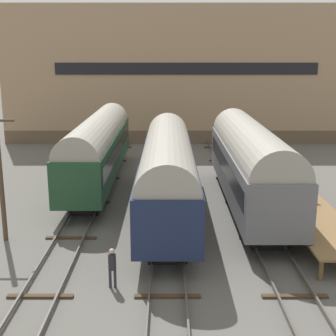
% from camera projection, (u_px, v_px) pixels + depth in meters
% --- Properties ---
extents(ground_plane, '(200.00, 200.00, 0.00)m').
position_uv_depth(ground_plane, '(168.00, 264.00, 21.26)').
color(ground_plane, '#56544F').
extents(track_left, '(2.60, 60.00, 0.26)m').
position_uv_depth(track_left, '(58.00, 261.00, 21.23)').
color(track_left, '#4C4742').
rests_on(track_left, ground).
extents(track_middle, '(2.60, 60.00, 0.26)m').
position_uv_depth(track_middle, '(168.00, 261.00, 21.22)').
color(track_middle, '#4C4742').
rests_on(track_middle, ground).
extents(track_right, '(2.60, 60.00, 0.26)m').
position_uv_depth(track_right, '(278.00, 261.00, 21.22)').
color(track_right, '#4C4742').
rests_on(track_right, ground).
extents(train_car_grey, '(3.14, 16.38, 5.27)m').
position_uv_depth(train_car_grey, '(250.00, 161.00, 28.34)').
color(train_car_grey, black).
rests_on(train_car_grey, ground).
extents(train_car_navy, '(3.06, 17.05, 5.05)m').
position_uv_depth(train_car_navy, '(168.00, 168.00, 27.04)').
color(train_car_navy, black).
rests_on(train_car_navy, ground).
extents(train_car_green, '(2.88, 18.16, 5.03)m').
position_uv_depth(train_car_green, '(99.00, 145.00, 33.76)').
color(train_car_green, black).
rests_on(train_car_green, ground).
extents(station_platform, '(2.92, 10.96, 0.95)m').
position_uv_depth(station_platform, '(314.00, 217.00, 24.76)').
color(station_platform, brown).
rests_on(station_platform, ground).
extents(bench, '(1.40, 0.40, 0.91)m').
position_uv_depth(bench, '(303.00, 194.00, 26.87)').
color(bench, brown).
rests_on(bench, station_platform).
extents(person_worker, '(0.32, 0.32, 1.71)m').
position_uv_depth(person_worker, '(112.00, 264.00, 18.89)').
color(person_worker, '#282833').
rests_on(person_worker, ground).
extents(utility_pole, '(1.80, 0.24, 7.01)m').
position_uv_depth(utility_pole, '(0.00, 171.00, 23.16)').
color(utility_pole, '#473828').
rests_on(utility_pole, ground).
extents(warehouse_building, '(38.38, 13.96, 14.23)m').
position_uv_depth(warehouse_building, '(184.00, 73.00, 54.65)').
color(warehouse_building, brown).
rests_on(warehouse_building, ground).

